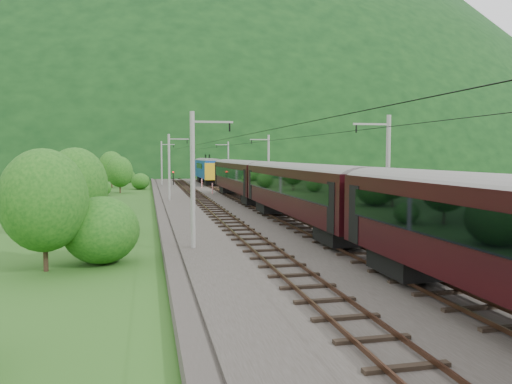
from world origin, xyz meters
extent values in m
plane|color=#244F18|center=(0.00, 0.00, 0.00)|extent=(600.00, 600.00, 0.00)
cube|color=#38332D|center=(0.00, 10.00, 0.15)|extent=(14.00, 220.00, 0.30)
cube|color=#513222|center=(-3.12, 10.00, 0.49)|extent=(0.08, 220.00, 0.15)
cube|color=#513222|center=(-1.68, 10.00, 0.49)|extent=(0.08, 220.00, 0.15)
cube|color=black|center=(-2.40, 10.00, 0.36)|extent=(2.40, 220.00, 0.12)
cube|color=#513222|center=(1.68, 10.00, 0.49)|extent=(0.08, 220.00, 0.15)
cube|color=#513222|center=(3.12, 10.00, 0.49)|extent=(0.08, 220.00, 0.15)
cube|color=black|center=(2.40, 10.00, 0.36)|extent=(2.40, 220.00, 0.12)
cylinder|color=gray|center=(-6.20, 0.00, 4.30)|extent=(0.28, 0.28, 8.00)
cube|color=gray|center=(-5.00, 0.00, 7.70)|extent=(2.40, 0.12, 0.12)
cylinder|color=black|center=(-4.00, 0.00, 7.40)|extent=(0.10, 0.10, 0.50)
cylinder|color=gray|center=(-6.20, 32.00, 4.30)|extent=(0.28, 0.28, 8.00)
cube|color=gray|center=(-5.00, 32.00, 7.70)|extent=(2.40, 0.12, 0.12)
cylinder|color=black|center=(-4.00, 32.00, 7.40)|extent=(0.10, 0.10, 0.50)
cylinder|color=gray|center=(-6.20, 64.00, 4.30)|extent=(0.28, 0.28, 8.00)
cube|color=gray|center=(-5.00, 64.00, 7.70)|extent=(2.40, 0.12, 0.12)
cylinder|color=black|center=(-4.00, 64.00, 7.40)|extent=(0.10, 0.10, 0.50)
cylinder|color=gray|center=(-6.20, 96.00, 4.30)|extent=(0.28, 0.28, 8.00)
cube|color=gray|center=(-5.00, 96.00, 7.70)|extent=(2.40, 0.12, 0.12)
cylinder|color=black|center=(-4.00, 96.00, 7.40)|extent=(0.10, 0.10, 0.50)
cylinder|color=gray|center=(-6.20, 128.00, 4.30)|extent=(0.28, 0.28, 8.00)
cube|color=gray|center=(-5.00, 128.00, 7.70)|extent=(2.40, 0.12, 0.12)
cylinder|color=black|center=(-4.00, 128.00, 7.40)|extent=(0.10, 0.10, 0.50)
cylinder|color=gray|center=(6.20, 0.00, 4.30)|extent=(0.28, 0.28, 8.00)
cube|color=gray|center=(5.00, 0.00, 7.70)|extent=(2.40, 0.12, 0.12)
cylinder|color=black|center=(4.00, 0.00, 7.40)|extent=(0.10, 0.10, 0.50)
cylinder|color=gray|center=(6.20, 32.00, 4.30)|extent=(0.28, 0.28, 8.00)
cube|color=gray|center=(5.00, 32.00, 7.70)|extent=(2.40, 0.12, 0.12)
cylinder|color=black|center=(4.00, 32.00, 7.40)|extent=(0.10, 0.10, 0.50)
cylinder|color=gray|center=(6.20, 64.00, 4.30)|extent=(0.28, 0.28, 8.00)
cube|color=gray|center=(5.00, 64.00, 7.70)|extent=(2.40, 0.12, 0.12)
cylinder|color=black|center=(4.00, 64.00, 7.40)|extent=(0.10, 0.10, 0.50)
cylinder|color=gray|center=(6.20, 96.00, 4.30)|extent=(0.28, 0.28, 8.00)
cube|color=gray|center=(5.00, 96.00, 7.70)|extent=(2.40, 0.12, 0.12)
cylinder|color=black|center=(4.00, 96.00, 7.40)|extent=(0.10, 0.10, 0.50)
cylinder|color=gray|center=(6.20, 128.00, 4.30)|extent=(0.28, 0.28, 8.00)
cube|color=gray|center=(5.00, 128.00, 7.70)|extent=(2.40, 0.12, 0.12)
cylinder|color=black|center=(4.00, 128.00, 7.40)|extent=(0.10, 0.10, 0.50)
cylinder|color=black|center=(-2.40, 10.00, 7.10)|extent=(0.03, 198.00, 0.03)
cylinder|color=black|center=(2.40, 10.00, 7.10)|extent=(0.03, 198.00, 0.03)
ellipsoid|color=black|center=(0.00, 260.00, 0.00)|extent=(504.00, 360.00, 244.00)
cube|color=black|center=(2.40, -9.49, 1.06)|extent=(2.38, 3.46, 0.97)
cube|color=black|center=(2.40, 6.64, 3.16)|extent=(3.13, 23.77, 3.24)
cylinder|color=gray|center=(2.40, 6.64, 4.62)|extent=(3.13, 23.65, 3.13)
cube|color=black|center=(0.81, 6.64, 3.55)|extent=(0.05, 20.92, 1.24)
cube|color=black|center=(3.99, 6.64, 3.55)|extent=(0.05, 20.92, 1.24)
cube|color=black|center=(2.40, -1.68, 1.06)|extent=(2.38, 3.46, 0.97)
cube|color=black|center=(2.40, 14.96, 1.06)|extent=(2.38, 3.46, 0.97)
cube|color=black|center=(2.40, 31.10, 3.16)|extent=(3.13, 23.77, 3.24)
cylinder|color=gray|center=(2.40, 31.10, 4.62)|extent=(3.13, 23.65, 3.13)
cube|color=black|center=(0.81, 31.10, 3.55)|extent=(0.05, 20.92, 1.24)
cube|color=black|center=(3.99, 31.10, 3.55)|extent=(0.05, 20.92, 1.24)
cube|color=black|center=(2.40, 22.78, 1.06)|extent=(2.38, 3.46, 0.97)
cube|color=black|center=(2.40, 39.42, 1.06)|extent=(2.38, 3.46, 0.97)
cube|color=#124193|center=(2.40, 65.28, 3.16)|extent=(3.13, 19.45, 3.24)
cylinder|color=gray|center=(2.40, 65.28, 4.62)|extent=(3.13, 19.35, 3.13)
cube|color=black|center=(0.81, 65.28, 3.55)|extent=(0.05, 17.12, 1.24)
cube|color=black|center=(3.99, 65.28, 3.55)|extent=(0.05, 17.12, 1.24)
cube|color=black|center=(2.40, 58.47, 1.06)|extent=(2.38, 3.46, 0.97)
cube|color=black|center=(2.40, 72.08, 1.06)|extent=(2.38, 3.46, 0.97)
cube|color=gold|center=(2.40, 74.80, 2.95)|extent=(3.20, 0.50, 2.92)
cube|color=gold|center=(2.40, 55.75, 2.95)|extent=(3.20, 0.50, 2.92)
cube|color=black|center=(2.40, 68.28, 5.38)|extent=(0.08, 1.60, 0.97)
cylinder|color=red|center=(0.03, 53.43, 1.08)|extent=(0.17, 0.17, 1.56)
cylinder|color=red|center=(0.09, 40.05, 1.08)|extent=(0.17, 0.17, 1.57)
cylinder|color=black|center=(-4.16, 63.19, 1.44)|extent=(0.16, 0.16, 2.29)
sphere|color=red|center=(-4.16, 63.19, 2.65)|extent=(0.27, 0.27, 0.27)
ellipsoid|color=#164913|center=(-11.23, -1.93, 1.80)|extent=(3.99, 3.99, 3.59)
ellipsoid|color=#164913|center=(-10.77, 8.55, 0.94)|extent=(2.08, 2.08, 1.87)
ellipsoid|color=#164913|center=(-14.98, 22.97, 2.07)|extent=(4.59, 4.59, 4.13)
ellipsoid|color=#164913|center=(-15.19, 33.92, 0.86)|extent=(1.90, 1.90, 1.71)
ellipsoid|color=#164913|center=(-15.02, 44.42, 1.07)|extent=(2.38, 2.38, 2.15)
ellipsoid|color=#164913|center=(-9.96, 56.46, 1.37)|extent=(3.04, 3.04, 2.73)
ellipsoid|color=#164913|center=(-9.54, 70.37, 0.99)|extent=(2.20, 2.20, 1.98)
ellipsoid|color=#164913|center=(-12.77, 78.64, 1.36)|extent=(3.02, 3.02, 2.72)
ellipsoid|color=#164913|center=(-12.88, 91.18, 1.90)|extent=(4.23, 4.23, 3.80)
cylinder|color=black|center=(-13.78, -3.18, 1.66)|extent=(0.24, 0.24, 3.31)
ellipsoid|color=#164913|center=(-13.78, -3.18, 3.55)|extent=(4.26, 4.26, 5.11)
cylinder|color=black|center=(-13.72, 7.69, 1.71)|extent=(0.24, 0.24, 3.42)
ellipsoid|color=#164913|center=(-13.72, 7.69, 3.67)|extent=(4.40, 4.40, 5.28)
cylinder|color=black|center=(-16.19, 21.37, 1.46)|extent=(0.24, 0.24, 2.92)
ellipsoid|color=#164913|center=(-16.19, 21.37, 3.13)|extent=(3.75, 3.75, 4.50)
cylinder|color=black|center=(-18.31, 38.08, 1.54)|extent=(0.24, 0.24, 3.08)
ellipsoid|color=#164913|center=(-18.31, 38.08, 3.30)|extent=(3.96, 3.96, 4.76)
cylinder|color=black|center=(-12.86, 48.68, 1.52)|extent=(0.24, 0.24, 3.03)
ellipsoid|color=#164913|center=(-12.86, 48.68, 3.25)|extent=(3.90, 3.90, 4.68)
cylinder|color=black|center=(-14.95, 62.03, 1.75)|extent=(0.24, 0.24, 3.50)
ellipsoid|color=#164913|center=(-14.95, 62.03, 3.75)|extent=(4.50, 4.50, 5.40)
ellipsoid|color=#164913|center=(13.52, 21.28, 1.35)|extent=(2.99, 2.99, 2.69)
ellipsoid|color=#164913|center=(12.03, 51.04, 1.53)|extent=(3.39, 3.39, 3.05)
camera|label=1|loc=(-8.79, -29.24, 5.77)|focal=35.00mm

